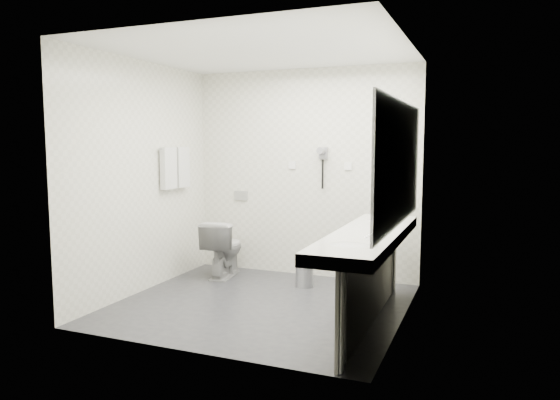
% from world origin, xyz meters
% --- Properties ---
extents(floor, '(2.80, 2.80, 0.00)m').
position_xyz_m(floor, '(0.00, 0.00, 0.00)').
color(floor, '#2F2F34').
rests_on(floor, ground).
extents(ceiling, '(2.80, 2.80, 0.00)m').
position_xyz_m(ceiling, '(0.00, 0.00, 2.50)').
color(ceiling, white).
rests_on(ceiling, wall_back).
extents(wall_back, '(2.80, 0.00, 2.80)m').
position_xyz_m(wall_back, '(0.00, 1.30, 1.25)').
color(wall_back, white).
rests_on(wall_back, floor).
extents(wall_front, '(2.80, 0.00, 2.80)m').
position_xyz_m(wall_front, '(0.00, -1.30, 1.25)').
color(wall_front, white).
rests_on(wall_front, floor).
extents(wall_left, '(0.00, 2.60, 2.60)m').
position_xyz_m(wall_left, '(-1.40, 0.00, 1.25)').
color(wall_left, white).
rests_on(wall_left, floor).
extents(wall_right, '(0.00, 2.60, 2.60)m').
position_xyz_m(wall_right, '(1.40, 0.00, 1.25)').
color(wall_right, white).
rests_on(wall_right, floor).
extents(vanity_counter, '(0.55, 2.20, 0.10)m').
position_xyz_m(vanity_counter, '(1.12, -0.20, 0.80)').
color(vanity_counter, white).
rests_on(vanity_counter, floor).
extents(vanity_panel, '(0.03, 2.15, 0.75)m').
position_xyz_m(vanity_panel, '(1.15, -0.20, 0.38)').
color(vanity_panel, gray).
rests_on(vanity_panel, floor).
extents(vanity_post_near, '(0.06, 0.06, 0.75)m').
position_xyz_m(vanity_post_near, '(1.18, -1.24, 0.38)').
color(vanity_post_near, silver).
rests_on(vanity_post_near, floor).
extents(vanity_post_far, '(0.06, 0.06, 0.75)m').
position_xyz_m(vanity_post_far, '(1.18, 0.84, 0.38)').
color(vanity_post_far, silver).
rests_on(vanity_post_far, floor).
extents(mirror, '(0.02, 2.20, 1.05)m').
position_xyz_m(mirror, '(1.39, -0.20, 1.45)').
color(mirror, '#B2BCC6').
rests_on(mirror, wall_right).
extents(basin_near, '(0.40, 0.31, 0.05)m').
position_xyz_m(basin_near, '(1.12, -0.85, 0.83)').
color(basin_near, white).
rests_on(basin_near, vanity_counter).
extents(basin_far, '(0.40, 0.31, 0.05)m').
position_xyz_m(basin_far, '(1.12, 0.45, 0.83)').
color(basin_far, white).
rests_on(basin_far, vanity_counter).
extents(faucet_near, '(0.04, 0.04, 0.15)m').
position_xyz_m(faucet_near, '(1.32, -0.85, 0.92)').
color(faucet_near, silver).
rests_on(faucet_near, vanity_counter).
extents(faucet_far, '(0.04, 0.04, 0.15)m').
position_xyz_m(faucet_far, '(1.32, 0.45, 0.92)').
color(faucet_far, silver).
rests_on(faucet_far, vanity_counter).
extents(soap_bottle_a, '(0.06, 0.06, 0.10)m').
position_xyz_m(soap_bottle_a, '(1.20, -0.12, 0.90)').
color(soap_bottle_a, silver).
rests_on(soap_bottle_a, vanity_counter).
extents(soap_bottle_b, '(0.09, 0.09, 0.09)m').
position_xyz_m(soap_bottle_b, '(1.23, -0.00, 0.90)').
color(soap_bottle_b, silver).
rests_on(soap_bottle_b, vanity_counter).
extents(glass_left, '(0.08, 0.08, 0.12)m').
position_xyz_m(glass_left, '(1.22, 0.08, 0.91)').
color(glass_left, silver).
rests_on(glass_left, vanity_counter).
extents(toilet, '(0.48, 0.73, 0.69)m').
position_xyz_m(toilet, '(-0.87, 0.85, 0.35)').
color(toilet, white).
rests_on(toilet, floor).
extents(flush_plate, '(0.18, 0.02, 0.12)m').
position_xyz_m(flush_plate, '(-0.85, 1.29, 0.95)').
color(flush_plate, '#B2B5BA').
rests_on(flush_plate, wall_back).
extents(pedal_bin, '(0.25, 0.25, 0.28)m').
position_xyz_m(pedal_bin, '(0.20, 0.77, 0.14)').
color(pedal_bin, '#B2B5BA').
rests_on(pedal_bin, floor).
extents(bin_lid, '(0.20, 0.20, 0.02)m').
position_xyz_m(bin_lid, '(0.20, 0.77, 0.29)').
color(bin_lid, '#B2B5BA').
rests_on(bin_lid, pedal_bin).
extents(towel_rail, '(0.02, 0.62, 0.02)m').
position_xyz_m(towel_rail, '(-1.35, 0.55, 1.55)').
color(towel_rail, silver).
rests_on(towel_rail, wall_left).
extents(towel_near, '(0.07, 0.24, 0.48)m').
position_xyz_m(towel_near, '(-1.34, 0.41, 1.33)').
color(towel_near, white).
rests_on(towel_near, towel_rail).
extents(towel_far, '(0.07, 0.24, 0.48)m').
position_xyz_m(towel_far, '(-1.34, 0.69, 1.33)').
color(towel_far, white).
rests_on(towel_far, towel_rail).
extents(dryer_cradle, '(0.10, 0.04, 0.14)m').
position_xyz_m(dryer_cradle, '(0.25, 1.27, 1.50)').
color(dryer_cradle, gray).
rests_on(dryer_cradle, wall_back).
extents(dryer_barrel, '(0.08, 0.14, 0.08)m').
position_xyz_m(dryer_barrel, '(0.25, 1.20, 1.53)').
color(dryer_barrel, gray).
rests_on(dryer_barrel, dryer_cradle).
extents(dryer_cord, '(0.02, 0.02, 0.35)m').
position_xyz_m(dryer_cord, '(0.25, 1.26, 1.25)').
color(dryer_cord, black).
rests_on(dryer_cord, dryer_cradle).
extents(switch_plate_a, '(0.09, 0.02, 0.09)m').
position_xyz_m(switch_plate_a, '(-0.15, 1.29, 1.35)').
color(switch_plate_a, white).
rests_on(switch_plate_a, wall_back).
extents(switch_plate_b, '(0.09, 0.02, 0.09)m').
position_xyz_m(switch_plate_b, '(0.55, 1.29, 1.35)').
color(switch_plate_b, white).
rests_on(switch_plate_b, wall_back).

